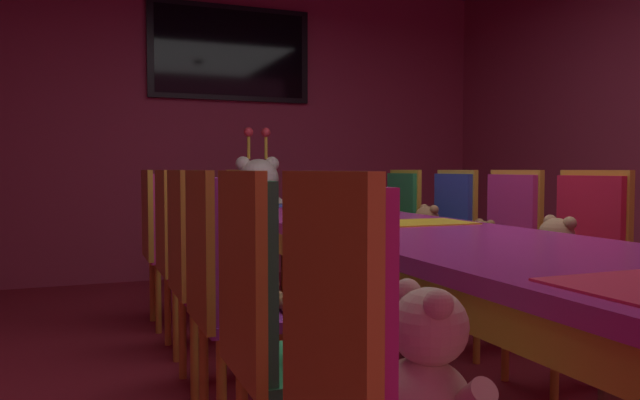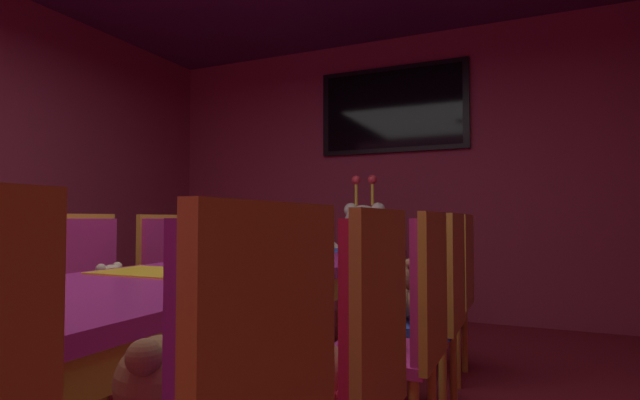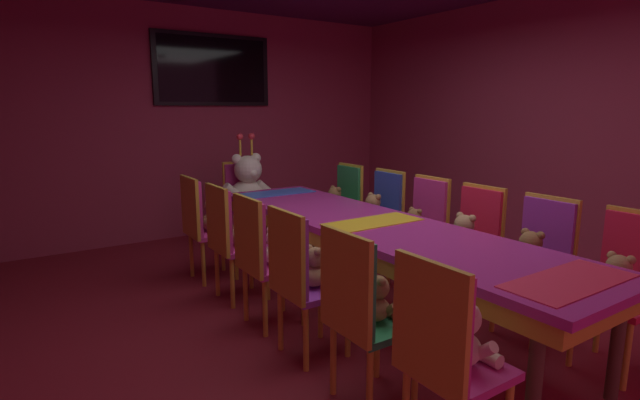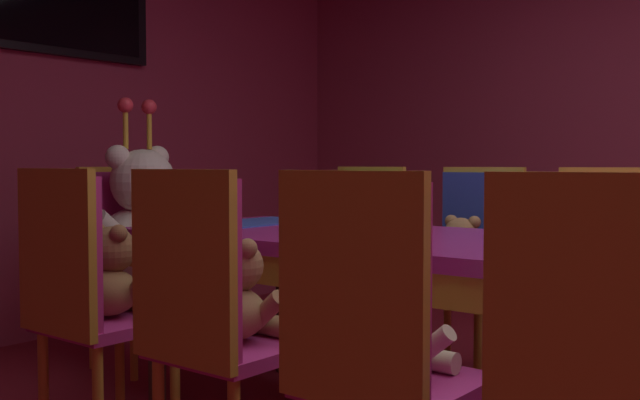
{
  "view_description": "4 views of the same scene",
  "coord_description": "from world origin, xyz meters",
  "views": [
    {
      "loc": [
        -1.31,
        -2.47,
        0.99
      ],
      "look_at": [
        -0.1,
        0.61,
        0.82
      ],
      "focal_mm": 34.53,
      "sensor_mm": 36.0,
      "label": 1
    },
    {
      "loc": [
        1.25,
        -1.52,
        0.96
      ],
      "look_at": [
        0.1,
        1.09,
        1.07
      ],
      "focal_mm": 26.91,
      "sensor_mm": 36.0,
      "label": 2
    },
    {
      "loc": [
        -2.32,
        -2.76,
        1.6
      ],
      "look_at": [
        0.01,
        0.75,
        0.79
      ],
      "focal_mm": 27.28,
      "sensor_mm": 36.0,
      "label": 3
    },
    {
      "loc": [
        -2.28,
        -0.73,
        1.0
      ],
      "look_at": [
        -0.22,
        0.91,
        0.87
      ],
      "focal_mm": 41.8,
      "sensor_mm": 36.0,
      "label": 4
    }
  ],
  "objects": [
    {
      "name": "teddy_right_4",
      "position": [
        0.7,
        0.84,
        0.59
      ],
      "size": [
        0.25,
        0.33,
        0.31
      ],
      "rotation": [
        0.0,
        0.0,
        3.14
      ],
      "color": "#9E7247",
      "rests_on": "chair_right_4"
    },
    {
      "name": "teddy_right_3",
      "position": [
        0.7,
        0.28,
        0.57
      ],
      "size": [
        0.21,
        0.28,
        0.26
      ],
      "rotation": [
        0.0,
        0.0,
        3.14
      ],
      "color": "olive",
      "rests_on": "chair_right_3"
    },
    {
      "name": "teddy_left_0",
      "position": [
        -0.68,
        -1.45,
        0.59
      ],
      "size": [
        0.25,
        0.33,
        0.31
      ],
      "color": "beige",
      "rests_on": "chair_left_0"
    },
    {
      "name": "banquet_table",
      "position": [
        0.0,
        0.0,
        0.66
      ],
      "size": [
        0.9,
        3.6,
        0.75
      ],
      "color": "#B22D8C",
      "rests_on": "ground_plane"
    },
    {
      "name": "teddy_left_3",
      "position": [
        -0.69,
        0.28,
        0.58
      ],
      "size": [
        0.23,
        0.29,
        0.28
      ],
      "color": "beige",
      "rests_on": "chair_left_3"
    },
    {
      "name": "king_teddy_bear",
      "position": [
        0.0,
        2.18,
        0.73
      ],
      "size": [
        0.67,
        0.52,
        0.86
      ],
      "rotation": [
        0.0,
        0.0,
        -1.57
      ],
      "color": "silver",
      "rests_on": "throne_chair"
    },
    {
      "name": "wall_tv",
      "position": [
        0.0,
        3.11,
        2.05
      ],
      "size": [
        1.48,
        0.06,
        0.86
      ],
      "color": "black"
    },
    {
      "name": "chair_left_3",
      "position": [
        -0.83,
        0.28,
        0.6
      ],
      "size": [
        0.42,
        0.41,
        0.98
      ],
      "color": "#CC338C",
      "rests_on": "ground_plane"
    },
    {
      "name": "chair_left_0",
      "position": [
        -0.82,
        -1.45,
        0.6
      ],
      "size": [
        0.42,
        0.41,
        0.98
      ],
      "color": "#CC338C",
      "rests_on": "ground_plane"
    },
    {
      "name": "chair_left_5",
      "position": [
        -0.84,
        1.47,
        0.6
      ],
      "size": [
        0.42,
        0.41,
        0.98
      ],
      "color": "#CC338C",
      "rests_on": "ground_plane"
    },
    {
      "name": "teddy_left_4",
      "position": [
        -0.68,
        0.87,
        0.6
      ],
      "size": [
        0.26,
        0.34,
        0.32
      ],
      "color": "#9E7247",
      "rests_on": "chair_left_4"
    },
    {
      "name": "chair_right_2",
      "position": [
        0.81,
        -0.31,
        0.6
      ],
      "size": [
        0.42,
        0.41,
        0.98
      ],
      "rotation": [
        0.0,
        0.0,
        3.14
      ],
      "color": "red",
      "rests_on": "ground_plane"
    },
    {
      "name": "teddy_left_2",
      "position": [
        -0.69,
        -0.27,
        0.57
      ],
      "size": [
        0.22,
        0.29,
        0.27
      ],
      "color": "#9E7247",
      "rests_on": "chair_left_2"
    },
    {
      "name": "chair_right_5",
      "position": [
        0.82,
        1.47,
        0.6
      ],
      "size": [
        0.42,
        0.41,
        0.98
      ],
      "rotation": [
        0.0,
        0.0,
        3.14
      ],
      "color": "#268C4C",
      "rests_on": "ground_plane"
    },
    {
      "name": "teddy_left_5",
      "position": [
        -0.7,
        1.47,
        0.6
      ],
      "size": [
        0.27,
        0.35,
        0.33
      ],
      "color": "olive",
      "rests_on": "chair_left_5"
    },
    {
      "name": "chair_right_3",
      "position": [
        0.84,
        0.28,
        0.6
      ],
      "size": [
        0.42,
        0.41,
        0.98
      ],
      "rotation": [
        0.0,
        0.0,
        3.14
      ],
      "color": "#CC338C",
      "rests_on": "ground_plane"
    },
    {
      "name": "throne_chair",
      "position": [
        0.0,
        2.35,
        0.6
      ],
      "size": [
        0.41,
        0.42,
        0.98
      ],
      "rotation": [
        0.0,
        0.0,
        -1.57
      ],
      "color": "#CC338C",
      "rests_on": "ground_plane"
    },
    {
      "name": "chair_left_1",
      "position": [
        -0.84,
        -0.88,
        0.6
      ],
      "size": [
        0.42,
        0.41,
        0.98
      ],
      "color": "#268C4C",
      "rests_on": "ground_plane"
    },
    {
      "name": "teddy_right_2",
      "position": [
        0.67,
        -0.31,
        0.6
      ],
      "size": [
        0.26,
        0.34,
        0.32
      ],
      "rotation": [
        0.0,
        0.0,
        3.14
      ],
      "color": "tan",
      "rests_on": "chair_right_2"
    },
    {
      "name": "teddy_left_1",
      "position": [
        -0.7,
        -0.88,
        0.57
      ],
      "size": [
        0.22,
        0.28,
        0.26
      ],
      "color": "olive",
      "rests_on": "chair_left_1"
    },
    {
      "name": "chair_left_2",
      "position": [
        -0.84,
        -0.27,
        0.6
      ],
      "size": [
        0.42,
        0.41,
        0.98
      ],
      "color": "purple",
      "rests_on": "ground_plane"
    },
    {
      "name": "chair_left_4",
      "position": [
        -0.82,
        0.87,
        0.6
      ],
      "size": [
        0.42,
        0.41,
        0.98
      ],
      "color": "#CC338C",
      "rests_on": "ground_plane"
    },
    {
      "name": "ground_plane",
      "position": [
        0.0,
        0.0,
        0.0
      ],
      "size": [
        7.9,
        7.9,
        0.0
      ],
      "primitive_type": "plane",
      "color": "maroon"
    },
    {
      "name": "chair_right_4",
      "position": [
        0.84,
        0.84,
        0.6
      ],
      "size": [
        0.42,
        0.41,
        0.98
      ],
      "rotation": [
        0.0,
        0.0,
        3.14
      ],
      "color": "#2D47B2",
      "rests_on": "ground_plane"
    },
    {
      "name": "wall_back",
      "position": [
        0.0,
        3.2,
        1.4
      ],
      "size": [
        5.2,
        0.12,
        2.8
      ],
      "primitive_type": "cube",
      "color": "#99334C",
      "rests_on": "ground_plane"
    },
    {
      "name": "teddy_right_5",
      "position": [
        0.68,
        1.47,
        0.59
      ],
      "size": [
        0.24,
        0.32,
        0.3
      ],
      "rotation": [
        0.0,
        0.0,
        3.14
      ],
      "color": "olive",
      "rests_on": "chair_right_5"
    }
  ]
}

